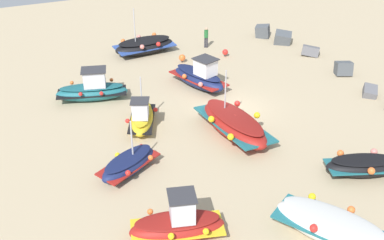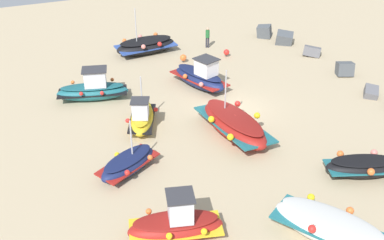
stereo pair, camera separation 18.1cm
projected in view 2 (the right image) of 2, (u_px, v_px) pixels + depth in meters
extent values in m
plane|color=tan|center=(232.00, 109.00, 28.29)|extent=(57.93, 57.93, 0.00)
ellipsoid|color=gold|center=(142.00, 119.00, 26.33)|extent=(3.85, 2.69, 0.96)
cube|color=black|center=(142.00, 118.00, 26.31)|extent=(3.72, 2.64, 0.15)
ellipsoid|color=gold|center=(142.00, 113.00, 26.15)|extent=(3.37, 2.34, 0.21)
cube|color=silver|center=(140.00, 109.00, 25.35)|extent=(1.14, 1.14, 0.99)
cube|color=#333338|center=(140.00, 101.00, 25.09)|extent=(1.32, 1.32, 0.06)
cylinder|color=#B7B7BC|center=(141.00, 93.00, 25.93)|extent=(0.08, 0.08, 2.02)
sphere|color=red|center=(156.00, 109.00, 26.76)|extent=(0.26, 0.26, 0.26)
sphere|color=red|center=(128.00, 121.00, 25.66)|extent=(0.26, 0.26, 0.26)
ellipsoid|color=navy|center=(199.00, 79.00, 30.79)|extent=(4.66, 2.87, 1.16)
cube|color=maroon|center=(199.00, 78.00, 30.76)|extent=(4.50, 2.84, 0.16)
ellipsoid|color=#151E45|center=(199.00, 73.00, 30.56)|extent=(4.09, 2.50, 0.23)
cube|color=white|center=(206.00, 67.00, 29.83)|extent=(1.46, 1.39, 1.05)
cube|color=#333338|center=(206.00, 59.00, 29.56)|extent=(1.70, 1.61, 0.06)
sphere|color=#EA7F75|center=(197.00, 66.00, 31.91)|extent=(0.31, 0.31, 0.31)
sphere|color=orange|center=(185.00, 76.00, 30.33)|extent=(0.31, 0.31, 0.31)
sphere|color=orange|center=(213.00, 73.00, 30.93)|extent=(0.31, 0.31, 0.31)
sphere|color=#EA7F75|center=(201.00, 84.00, 29.37)|extent=(0.31, 0.31, 0.31)
ellipsoid|color=black|center=(363.00, 167.00, 22.20)|extent=(2.67, 3.92, 0.99)
cube|color=#1E6670|center=(363.00, 167.00, 22.18)|extent=(2.63, 3.79, 0.15)
ellipsoid|color=black|center=(364.00, 161.00, 22.01)|extent=(2.32, 3.43, 0.21)
sphere|color=orange|center=(340.00, 154.00, 22.77)|extent=(0.34, 0.34, 0.34)
sphere|color=orange|center=(371.00, 172.00, 21.30)|extent=(0.34, 0.34, 0.34)
sphere|color=#EA7F75|center=(374.00, 153.00, 22.85)|extent=(0.34, 0.34, 0.34)
ellipsoid|color=maroon|center=(176.00, 228.00, 18.53)|extent=(2.39, 4.09, 1.00)
cube|color=gold|center=(176.00, 227.00, 18.50)|extent=(2.38, 3.95, 0.11)
ellipsoid|color=maroon|center=(176.00, 220.00, 18.32)|extent=(2.09, 3.60, 0.18)
cube|color=silver|center=(180.00, 208.00, 18.04)|extent=(1.17, 1.16, 1.10)
cube|color=#333338|center=(180.00, 196.00, 17.75)|extent=(1.36, 1.35, 0.06)
sphere|color=orange|center=(149.00, 211.00, 18.91)|extent=(0.25, 0.25, 0.25)
sphere|color=yellow|center=(169.00, 236.00, 17.63)|extent=(0.25, 0.25, 0.25)
sphere|color=orange|center=(181.00, 210.00, 19.11)|extent=(0.25, 0.25, 0.25)
sphere|color=yellow|center=(204.00, 231.00, 17.78)|extent=(0.25, 0.25, 0.25)
ellipsoid|color=#1E6670|center=(93.00, 92.00, 29.20)|extent=(2.68, 4.71, 1.02)
cube|color=black|center=(93.00, 92.00, 29.17)|extent=(2.66, 4.55, 0.13)
ellipsoid|color=#1A565F|center=(92.00, 87.00, 29.00)|extent=(2.34, 4.14, 0.20)
cube|color=silver|center=(95.00, 78.00, 28.73)|extent=(1.38, 1.56, 1.03)
cube|color=#333338|center=(94.00, 70.00, 28.46)|extent=(1.60, 1.81, 0.06)
sphere|color=orange|center=(73.00, 82.00, 29.55)|extent=(0.24, 0.24, 0.24)
sphere|color=red|center=(81.00, 94.00, 28.22)|extent=(0.24, 0.24, 0.24)
sphere|color=red|center=(93.00, 83.00, 29.78)|extent=(0.24, 0.24, 0.24)
sphere|color=red|center=(102.00, 93.00, 28.41)|extent=(0.24, 0.24, 0.24)
sphere|color=orange|center=(112.00, 80.00, 29.86)|extent=(0.24, 0.24, 0.24)
ellipsoid|color=maroon|center=(234.00, 125.00, 25.42)|extent=(5.56, 2.59, 1.35)
cube|color=#1E6670|center=(234.00, 124.00, 25.39)|extent=(5.34, 2.57, 0.25)
ellipsoid|color=maroon|center=(234.00, 117.00, 25.17)|extent=(4.88, 2.21, 0.32)
cylinder|color=#B7B7BC|center=(226.00, 90.00, 25.28)|extent=(0.08, 0.08, 2.30)
sphere|color=red|center=(238.00, 104.00, 26.81)|extent=(0.35, 0.35, 0.35)
sphere|color=yellow|center=(211.00, 119.00, 25.06)|extent=(0.35, 0.35, 0.35)
sphere|color=yellow|center=(257.00, 116.00, 25.31)|extent=(0.35, 0.35, 0.35)
sphere|color=yellow|center=(230.00, 137.00, 23.68)|extent=(0.35, 0.35, 0.35)
ellipsoid|color=black|center=(146.00, 46.00, 36.12)|extent=(2.32, 4.93, 1.18)
cube|color=#2D4C9E|center=(146.00, 46.00, 36.09)|extent=(2.34, 4.74, 0.18)
ellipsoid|color=black|center=(146.00, 41.00, 35.89)|extent=(2.01, 4.34, 0.25)
cylinder|color=#B7B7BC|center=(136.00, 25.00, 34.91)|extent=(0.08, 0.08, 2.56)
sphere|color=orange|center=(124.00, 41.00, 36.24)|extent=(0.34, 0.34, 0.34)
sphere|color=#EA7F75|center=(143.00, 47.00, 34.77)|extent=(0.34, 0.34, 0.34)
sphere|color=#EA7F75|center=(140.00, 37.00, 36.75)|extent=(0.34, 0.34, 0.34)
sphere|color=red|center=(160.00, 44.00, 35.34)|extent=(0.34, 0.34, 0.34)
sphere|color=orange|center=(156.00, 35.00, 37.33)|extent=(0.34, 0.34, 0.34)
ellipsoid|color=navy|center=(128.00, 164.00, 22.48)|extent=(2.76, 3.60, 0.93)
cube|color=maroon|center=(128.00, 164.00, 22.46)|extent=(2.70, 3.48, 0.15)
ellipsoid|color=#151E45|center=(128.00, 158.00, 22.30)|extent=(2.40, 3.15, 0.21)
cylinder|color=#B7B7BC|center=(131.00, 138.00, 22.04)|extent=(0.08, 0.08, 1.85)
sphere|color=orange|center=(150.00, 157.00, 22.51)|extent=(0.26, 0.26, 0.26)
sphere|color=yellow|center=(117.00, 155.00, 22.73)|extent=(0.26, 0.26, 0.26)
sphere|color=red|center=(127.00, 173.00, 21.41)|extent=(0.26, 0.26, 0.26)
ellipsoid|color=white|center=(330.00, 228.00, 18.37)|extent=(4.91, 3.82, 1.21)
cube|color=#1E6670|center=(330.00, 227.00, 18.34)|extent=(4.78, 3.77, 0.12)
ellipsoid|color=beige|center=(332.00, 219.00, 18.12)|extent=(4.32, 3.35, 0.21)
sphere|color=yellow|center=(311.00, 197.00, 19.50)|extent=(0.32, 0.32, 0.32)
sphere|color=red|center=(312.00, 229.00, 17.66)|extent=(0.32, 0.32, 0.32)
sphere|color=orange|center=(350.00, 211.00, 18.62)|extent=(0.32, 0.32, 0.32)
cylinder|color=#2D2D38|center=(206.00, 42.00, 37.22)|extent=(0.14, 0.14, 0.85)
cylinder|color=#2D2D38|center=(208.00, 43.00, 37.20)|extent=(0.14, 0.14, 0.85)
cylinder|color=#236B33|center=(208.00, 34.00, 36.85)|extent=(0.32, 0.32, 0.60)
sphere|color=tan|center=(208.00, 29.00, 36.65)|extent=(0.22, 0.22, 0.22)
cube|color=#4C5156|center=(264.00, 32.00, 39.29)|extent=(1.51, 1.58, 1.19)
cube|color=#4C5156|center=(284.00, 38.00, 37.94)|extent=(1.87, 1.75, 1.22)
cube|color=slate|center=(312.00, 51.00, 35.71)|extent=(1.52, 1.63, 0.99)
cube|color=#4C5156|center=(345.00, 69.00, 32.48)|extent=(1.38, 1.43, 1.08)
cube|color=slate|center=(371.00, 92.00, 29.70)|extent=(1.51, 1.44, 0.79)
cylinder|color=#3F3F42|center=(226.00, 56.00, 35.66)|extent=(0.08, 0.08, 0.14)
sphere|color=red|center=(226.00, 52.00, 35.52)|extent=(0.45, 0.45, 0.45)
cylinder|color=#3F3F42|center=(183.00, 62.00, 34.67)|extent=(0.08, 0.08, 0.14)
sphere|color=orange|center=(183.00, 58.00, 34.51)|extent=(0.49, 0.49, 0.49)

